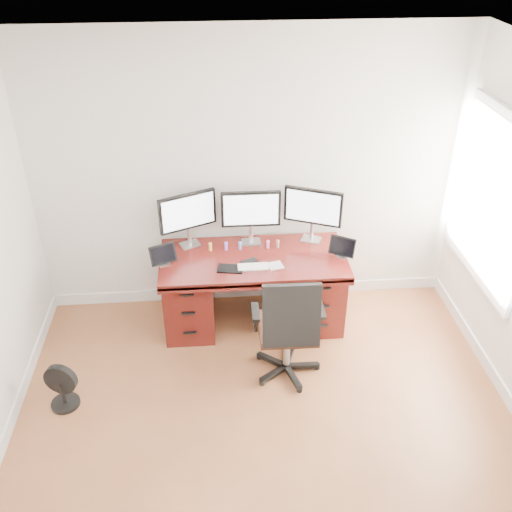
{
  "coord_description": "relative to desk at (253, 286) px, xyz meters",
  "views": [
    {
      "loc": [
        -0.34,
        -2.59,
        3.52
      ],
      "look_at": [
        0.0,
        1.5,
        0.95
      ],
      "focal_mm": 40.0,
      "sensor_mm": 36.0,
      "label": 1
    }
  ],
  "objects": [
    {
      "name": "monitor_left",
      "position": [
        -0.58,
        0.24,
        0.68
      ],
      "size": [
        0.52,
        0.26,
        0.53
      ],
      "rotation": [
        0.0,
        0.0,
        0.42
      ],
      "color": "silver",
      "rests_on": "desk"
    },
    {
      "name": "figurine_purple",
      "position": [
        -0.24,
        0.12,
        0.4
      ],
      "size": [
        0.03,
        0.03,
        0.09
      ],
      "color": "#9C61E3",
      "rests_on": "desk"
    },
    {
      "name": "monitor_center",
      "position": [
        -0.0,
        0.24,
        0.68
      ],
      "size": [
        0.55,
        0.14,
        0.53
      ],
      "rotation": [
        0.0,
        0.0,
        -0.01
      ],
      "color": "silver",
      "rests_on": "desk"
    },
    {
      "name": "desk",
      "position": [
        0.0,
        0.0,
        0.0
      ],
      "size": [
        1.7,
        0.8,
        0.75
      ],
      "color": "#46100E",
      "rests_on": "ground"
    },
    {
      "name": "keyboard",
      "position": [
        -0.02,
        -0.2,
        0.36
      ],
      "size": [
        0.27,
        0.12,
        0.01
      ],
      "primitive_type": "cube",
      "rotation": [
        0.0,
        0.0,
        0.01
      ],
      "color": "white",
      "rests_on": "desk"
    },
    {
      "name": "drawing_tablet",
      "position": [
        -0.22,
        -0.21,
        0.35
      ],
      "size": [
        0.25,
        0.18,
        0.01
      ],
      "primitive_type": "cube",
      "rotation": [
        0.0,
        0.0,
        -0.19
      ],
      "color": "black",
      "rests_on": "desk"
    },
    {
      "name": "floor_fan",
      "position": [
        -1.62,
        -0.98,
        -0.21
      ],
      "size": [
        0.28,
        0.23,
        0.4
      ],
      "rotation": [
        0.0,
        0.0,
        -0.27
      ],
      "color": "black",
      "rests_on": "ground"
    },
    {
      "name": "ground",
      "position": [
        0.0,
        -1.83,
        -0.4
      ],
      "size": [
        4.5,
        4.5,
        0.0
      ],
      "primitive_type": "plane",
      "color": "brown",
      "rests_on": "ground"
    },
    {
      "name": "trackpad",
      "position": [
        0.19,
        -0.2,
        0.35
      ],
      "size": [
        0.15,
        0.15,
        0.01
      ],
      "primitive_type": "cube",
      "rotation": [
        0.0,
        0.0,
        0.23
      ],
      "color": "silver",
      "rests_on": "desk"
    },
    {
      "name": "tablet_left",
      "position": [
        -0.81,
        -0.08,
        0.43
      ],
      "size": [
        0.25,
        0.16,
        0.19
      ],
      "rotation": [
        0.0,
        0.0,
        0.42
      ],
      "color": "silver",
      "rests_on": "desk"
    },
    {
      "name": "phone",
      "position": [
        -0.04,
        -0.1,
        0.35
      ],
      "size": [
        0.16,
        0.12,
        0.01
      ],
      "primitive_type": "cube",
      "rotation": [
        0.0,
        0.0,
        0.4
      ],
      "color": "black",
      "rests_on": "desk"
    },
    {
      "name": "figurine_orange",
      "position": [
        -0.39,
        0.12,
        0.4
      ],
      "size": [
        0.03,
        0.03,
        0.09
      ],
      "color": "gold",
      "rests_on": "desk"
    },
    {
      "name": "office_chair",
      "position": [
        0.23,
        -0.78,
        -0.06
      ],
      "size": [
        0.6,
        0.57,
        1.05
      ],
      "rotation": [
        0.0,
        0.0,
        -0.02
      ],
      "color": "black",
      "rests_on": "ground"
    },
    {
      "name": "figurine_blue",
      "position": [
        -0.11,
        0.12,
        0.4
      ],
      "size": [
        0.03,
        0.03,
        0.09
      ],
      "color": "#587BDC",
      "rests_on": "desk"
    },
    {
      "name": "tablet_right",
      "position": [
        0.81,
        -0.08,
        0.43
      ],
      "size": [
        0.24,
        0.18,
        0.19
      ],
      "rotation": [
        0.0,
        0.0,
        -0.54
      ],
      "color": "silver",
      "rests_on": "desk"
    },
    {
      "name": "monitor_right",
      "position": [
        0.58,
        0.24,
        0.68
      ],
      "size": [
        0.52,
        0.25,
        0.53
      ],
      "rotation": [
        0.0,
        0.0,
        -0.42
      ],
      "color": "silver",
      "rests_on": "desk"
    },
    {
      "name": "figurine_brown",
      "position": [
        0.24,
        0.12,
        0.4
      ],
      "size": [
        0.03,
        0.03,
        0.09
      ],
      "color": "brown",
      "rests_on": "desk"
    },
    {
      "name": "back_wall",
      "position": [
        0.0,
        0.42,
        0.95
      ],
      "size": [
        4.0,
        0.1,
        2.7
      ],
      "primitive_type": "cube",
      "color": "white",
      "rests_on": "ground"
    },
    {
      "name": "figurine_pink",
      "position": [
        0.15,
        0.12,
        0.4
      ],
      "size": [
        0.03,
        0.03,
        0.09
      ],
      "color": "pink",
      "rests_on": "desk"
    }
  ]
}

